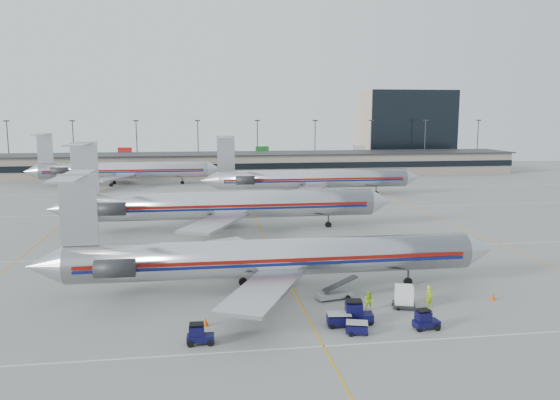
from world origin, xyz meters
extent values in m
plane|color=gray|center=(0.00, 0.00, 0.00)|extent=(260.00, 260.00, 0.00)
cube|color=silver|center=(0.00, 10.00, 0.01)|extent=(160.00, 0.15, 0.02)
cube|color=gray|center=(0.00, 98.00, 3.00)|extent=(160.00, 16.00, 6.00)
cube|color=black|center=(0.00, 89.90, 3.20)|extent=(160.00, 0.20, 1.60)
cube|color=#2D2D30|center=(0.00, 98.00, 6.10)|extent=(162.00, 17.00, 0.30)
cylinder|color=#38383D|center=(-63.00, 112.00, 7.50)|extent=(0.30, 0.30, 15.00)
cube|color=#2D2D30|center=(-63.00, 112.00, 15.10)|extent=(1.60, 0.40, 0.35)
cylinder|color=#38383D|center=(-45.00, 112.00, 7.50)|extent=(0.30, 0.30, 15.00)
cube|color=#2D2D30|center=(-45.00, 112.00, 15.10)|extent=(1.60, 0.40, 0.35)
cylinder|color=#38383D|center=(-27.00, 112.00, 7.50)|extent=(0.30, 0.30, 15.00)
cube|color=#2D2D30|center=(-27.00, 112.00, 15.10)|extent=(1.60, 0.40, 0.35)
cylinder|color=#38383D|center=(-9.00, 112.00, 7.50)|extent=(0.30, 0.30, 15.00)
cube|color=#2D2D30|center=(-9.00, 112.00, 15.10)|extent=(1.60, 0.40, 0.35)
cylinder|color=#38383D|center=(9.00, 112.00, 7.50)|extent=(0.30, 0.30, 15.00)
cube|color=#2D2D30|center=(9.00, 112.00, 15.10)|extent=(1.60, 0.40, 0.35)
cylinder|color=#38383D|center=(27.00, 112.00, 7.50)|extent=(0.30, 0.30, 15.00)
cube|color=#2D2D30|center=(27.00, 112.00, 15.10)|extent=(1.60, 0.40, 0.35)
cylinder|color=#38383D|center=(45.00, 112.00, 7.50)|extent=(0.30, 0.30, 15.00)
cube|color=#2D2D30|center=(45.00, 112.00, 15.10)|extent=(1.60, 0.40, 0.35)
cylinder|color=#38383D|center=(63.00, 112.00, 7.50)|extent=(0.30, 0.30, 15.00)
cube|color=#2D2D30|center=(63.00, 112.00, 15.10)|extent=(1.60, 0.40, 0.35)
cylinder|color=#38383D|center=(81.00, 112.00, 7.50)|extent=(0.30, 0.30, 15.00)
cube|color=#2D2D30|center=(81.00, 112.00, 15.10)|extent=(1.60, 0.40, 0.35)
cube|color=tan|center=(62.00, 128.00, 12.50)|extent=(30.00, 20.00, 25.00)
cylinder|color=silver|center=(-1.79, -4.95, 3.34)|extent=(38.20, 3.53, 3.53)
cone|color=silver|center=(18.84, -4.95, 3.34)|extent=(3.06, 3.53, 3.53)
cone|color=#B4B4B9|center=(-22.61, -4.95, 3.34)|extent=(3.44, 3.53, 3.53)
cube|color=maroon|center=(-1.79, -6.73, 3.49)|extent=(36.29, 0.05, 0.33)
cube|color=#0B1353|center=(-1.79, -6.73, 3.10)|extent=(36.29, 0.05, 0.27)
cube|color=#B4B4B9|center=(-3.70, 1.73, 2.39)|extent=(8.88, 12.95, 0.31)
cube|color=#B4B4B9|center=(-3.70, -11.64, 2.39)|extent=(8.88, 12.95, 0.31)
cube|color=#B4B4B9|center=(-19.46, -4.95, 8.36)|extent=(3.25, 0.24, 6.49)
cube|color=#B4B4B9|center=(-19.74, -4.95, 11.41)|extent=(2.29, 10.03, 0.17)
cylinder|color=#2D2D30|center=(-16.11, -2.23, 3.63)|extent=(3.44, 1.62, 1.62)
cylinder|color=#2D2D30|center=(-16.11, -7.68, 3.63)|extent=(3.44, 1.62, 1.62)
cylinder|color=#2D2D30|center=(11.58, -4.95, 0.79)|extent=(0.19, 0.19, 1.58)
cylinder|color=#2D2D30|center=(-4.65, -7.25, 0.79)|extent=(0.19, 0.19, 1.58)
cylinder|color=#2D2D30|center=(-4.65, -2.66, 0.79)|extent=(0.19, 0.19, 1.58)
cylinder|color=black|center=(11.58, -4.95, 0.33)|extent=(0.86, 0.29, 0.86)
cylinder|color=silver|center=(-4.68, 23.85, 3.75)|extent=(42.87, 3.97, 3.97)
cone|color=silver|center=(18.47, 23.85, 3.75)|extent=(3.43, 3.97, 3.97)
cone|color=#B4B4B9|center=(-28.04, 23.85, 3.75)|extent=(3.86, 3.97, 3.97)
cube|color=maroon|center=(-4.68, 21.85, 3.91)|extent=(40.72, 0.05, 0.38)
cube|color=#0B1353|center=(-4.68, 21.85, 3.48)|extent=(40.72, 0.05, 0.30)
cube|color=#B4B4B9|center=(-6.82, 31.35, 2.68)|extent=(9.97, 14.53, 0.34)
cube|color=#B4B4B9|center=(-6.82, 16.34, 2.68)|extent=(9.97, 14.53, 0.34)
cube|color=#B4B4B9|center=(-24.50, 23.85, 9.38)|extent=(3.64, 0.27, 7.29)
cube|color=#B4B4B9|center=(-24.83, 23.85, 12.81)|extent=(2.57, 11.25, 0.19)
cylinder|color=#2D2D30|center=(-20.75, 26.90, 4.07)|extent=(3.86, 1.82, 1.82)
cylinder|color=#2D2D30|center=(-20.75, 20.79, 4.07)|extent=(3.86, 1.82, 1.82)
cylinder|color=#2D2D30|center=(10.33, 23.85, 0.88)|extent=(0.21, 0.21, 1.77)
cylinder|color=#2D2D30|center=(-7.89, 21.27, 0.88)|extent=(0.21, 0.21, 1.77)
cylinder|color=#2D2D30|center=(-7.89, 26.42, 0.88)|extent=(0.21, 0.21, 1.77)
cylinder|color=black|center=(10.33, 23.85, 0.38)|extent=(0.96, 0.32, 0.96)
cylinder|color=silver|center=(14.77, 55.46, 3.63)|extent=(39.43, 3.84, 3.84)
cone|color=silver|center=(36.14, 55.46, 3.63)|extent=(3.32, 3.84, 3.84)
cone|color=#B4B4B9|center=(-6.81, 55.46, 3.63)|extent=(3.74, 3.84, 3.84)
cube|color=maroon|center=(14.77, 53.53, 3.79)|extent=(37.45, 0.05, 0.36)
cube|color=#0B1353|center=(14.77, 53.53, 3.37)|extent=(37.45, 0.05, 0.29)
cube|color=#B4B4B9|center=(12.69, 62.72, 2.59)|extent=(9.65, 14.07, 0.33)
cube|color=#B4B4B9|center=(12.69, 48.19, 2.59)|extent=(9.65, 14.07, 0.33)
cube|color=#B4B4B9|center=(-3.39, 55.46, 9.08)|extent=(3.53, 0.26, 7.06)
cube|color=#B4B4B9|center=(-3.70, 55.46, 12.40)|extent=(2.49, 10.89, 0.19)
cylinder|color=#2D2D30|center=(0.24, 58.41, 3.94)|extent=(3.74, 1.76, 1.76)
cylinder|color=#2D2D30|center=(0.24, 52.50, 3.94)|extent=(3.74, 1.76, 1.76)
cylinder|color=#2D2D30|center=(28.25, 55.46, 0.86)|extent=(0.21, 0.21, 1.71)
cylinder|color=#2D2D30|center=(11.65, 52.97, 0.86)|extent=(0.21, 0.21, 1.71)
cylinder|color=#2D2D30|center=(11.65, 57.95, 0.86)|extent=(0.21, 0.21, 1.71)
cylinder|color=black|center=(28.25, 55.46, 0.36)|extent=(0.93, 0.31, 0.93)
cylinder|color=silver|center=(-26.39, 79.87, 3.61)|extent=(39.23, 3.82, 3.82)
cone|color=silver|center=(-5.13, 79.87, 3.61)|extent=(3.30, 3.82, 3.82)
cone|color=#B4B4B9|center=(-47.87, 79.87, 3.61)|extent=(3.72, 3.82, 3.82)
cube|color=maroon|center=(-26.39, 77.95, 3.77)|extent=(37.27, 0.05, 0.36)
cube|color=#0B1353|center=(-26.39, 77.95, 3.35)|extent=(37.27, 0.05, 0.29)
cube|color=#B4B4B9|center=(-28.46, 87.09, 2.58)|extent=(9.60, 13.99, 0.33)
cube|color=#B4B4B9|center=(-28.46, 72.64, 2.58)|extent=(9.60, 13.99, 0.33)
cube|color=#B4B4B9|center=(-44.46, 79.87, 9.03)|extent=(3.51, 0.26, 7.02)
cube|color=#B4B4B9|center=(-44.77, 79.87, 12.34)|extent=(2.48, 10.84, 0.19)
cylinder|color=#2D2D30|center=(-40.85, 82.81, 3.92)|extent=(3.72, 1.75, 1.75)
cylinder|color=#2D2D30|center=(-40.85, 76.93, 3.92)|extent=(3.72, 1.75, 1.75)
cylinder|color=#2D2D30|center=(-12.97, 79.87, 0.85)|extent=(0.21, 0.21, 1.70)
cylinder|color=#2D2D30|center=(-29.49, 77.39, 0.85)|extent=(0.21, 0.21, 1.70)
cylinder|color=#2D2D30|center=(-29.49, 82.35, 0.85)|extent=(0.21, 0.21, 1.70)
cylinder|color=black|center=(-12.97, 79.87, 0.36)|extent=(0.93, 0.31, 0.93)
cube|color=black|center=(-8.90, -16.29, 0.50)|extent=(2.03, 1.07, 0.45)
cube|color=black|center=(-9.17, -16.29, 1.04)|extent=(1.12, 0.95, 0.81)
cube|color=black|center=(-9.17, -16.29, 1.58)|extent=(1.07, 0.90, 0.07)
cylinder|color=black|center=(-8.17, -15.84, 0.25)|extent=(0.51, 0.16, 0.51)
cylinder|color=black|center=(-8.17, -16.75, 0.25)|extent=(0.51, 0.16, 0.51)
cylinder|color=black|center=(-9.62, -15.84, 0.25)|extent=(0.51, 0.16, 0.51)
cylinder|color=black|center=(-9.62, -16.75, 0.25)|extent=(0.51, 0.16, 0.51)
cube|color=black|center=(3.71, -14.08, 0.61)|extent=(2.56, 1.49, 0.55)
cube|color=black|center=(3.38, -14.08, 1.27)|extent=(1.45, 1.25, 1.00)
cube|color=black|center=(3.38, -14.08, 1.94)|extent=(1.39, 1.19, 0.09)
cylinder|color=black|center=(4.60, -13.53, 0.31)|extent=(0.62, 0.20, 0.62)
cylinder|color=black|center=(4.60, -14.64, 0.31)|extent=(0.62, 0.20, 0.62)
cylinder|color=black|center=(2.83, -13.53, 0.31)|extent=(0.62, 0.20, 0.62)
cylinder|color=black|center=(2.83, -14.64, 0.31)|extent=(0.62, 0.20, 0.62)
cube|color=black|center=(8.74, -16.01, 0.50)|extent=(2.11, 1.24, 0.46)
cube|color=black|center=(8.46, -16.01, 1.05)|extent=(1.20, 1.04, 0.82)
cube|color=black|center=(8.46, -16.01, 1.60)|extent=(1.15, 0.99, 0.07)
cylinder|color=black|center=(9.47, -15.56, 0.26)|extent=(0.51, 0.16, 0.51)
cylinder|color=black|center=(9.47, -16.47, 0.26)|extent=(0.51, 0.16, 0.51)
cylinder|color=black|center=(8.01, -15.56, 0.26)|extent=(0.51, 0.16, 0.51)
cylinder|color=black|center=(8.01, -16.47, 0.26)|extent=(0.51, 0.16, 0.51)
cube|color=black|center=(3.06, -16.11, 0.48)|extent=(1.92, 1.56, 0.61)
cube|color=gray|center=(3.06, -16.11, 0.92)|extent=(1.92, 1.56, 0.05)
cylinder|color=black|center=(3.67, -15.62, 0.16)|extent=(0.32, 0.12, 0.32)
cylinder|color=black|center=(3.67, -16.59, 0.16)|extent=(0.32, 0.12, 0.32)
cylinder|color=black|center=(2.44, -15.62, 0.16)|extent=(0.32, 0.12, 0.32)
cylinder|color=black|center=(2.44, -16.59, 0.16)|extent=(0.32, 0.12, 0.32)
cube|color=black|center=(2.08, -14.37, 0.54)|extent=(1.99, 1.47, 0.69)
cube|color=gray|center=(2.08, -14.37, 1.03)|extent=(1.99, 1.47, 0.06)
cylinder|color=black|center=(2.77, -13.83, 0.18)|extent=(0.35, 0.14, 0.35)
cylinder|color=black|center=(2.77, -14.91, 0.18)|extent=(0.35, 0.14, 0.35)
cylinder|color=black|center=(1.39, -13.83, 0.18)|extent=(0.35, 0.14, 0.35)
cylinder|color=black|center=(1.39, -14.91, 0.18)|extent=(0.35, 0.14, 0.35)
cube|color=#2D2D30|center=(8.78, -11.09, 0.26)|extent=(2.24, 2.03, 0.31)
cube|color=white|center=(8.78, -11.09, 1.19)|extent=(1.91, 1.84, 1.55)
cylinder|color=black|center=(9.50, -10.46, 0.12)|extent=(0.25, 0.12, 0.25)
cylinder|color=black|center=(9.50, -11.71, 0.12)|extent=(0.25, 0.12, 0.25)
cylinder|color=black|center=(8.05, -10.46, 0.12)|extent=(0.25, 0.12, 0.25)
cylinder|color=black|center=(8.05, -11.71, 0.12)|extent=(0.25, 0.12, 0.25)
cube|color=gray|center=(3.28, -8.02, 0.41)|extent=(3.47, 1.95, 0.46)
cube|color=#2D2D30|center=(3.83, -8.02, 1.46)|extent=(3.42, 1.61, 1.17)
cylinder|color=black|center=(4.47, -7.52, 0.23)|extent=(0.46, 0.15, 0.46)
cylinder|color=black|center=(4.47, -8.53, 0.23)|extent=(0.46, 0.15, 0.46)
cylinder|color=black|center=(2.10, -7.52, 0.23)|extent=(0.46, 0.15, 0.46)
cylinder|color=black|center=(2.10, -8.53, 0.23)|extent=(0.46, 0.15, 0.46)
imported|color=#B4E815|center=(10.98, -11.39, 0.99)|extent=(0.84, 0.69, 1.98)
imported|color=#A1D113|center=(5.57, -11.24, 0.84)|extent=(1.01, 0.92, 1.68)
cone|color=#D54D07|center=(17.58, -10.35, 0.33)|extent=(0.56, 0.56, 0.66)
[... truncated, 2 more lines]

